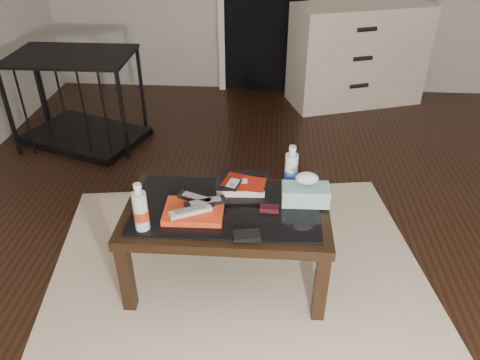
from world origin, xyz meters
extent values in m
plane|color=black|center=(0.00, 0.00, 0.00)|extent=(5.00, 5.00, 0.00)
cube|color=black|center=(-0.98, -0.50, 0.20)|extent=(0.06, 0.06, 0.40)
cube|color=black|center=(-0.06, -0.50, 0.20)|extent=(0.06, 0.06, 0.40)
cube|color=black|center=(-0.98, 0.02, 0.20)|extent=(0.06, 0.06, 0.40)
cube|color=black|center=(-0.06, 0.02, 0.20)|extent=(0.06, 0.06, 0.40)
cube|color=black|center=(-0.52, -0.24, 0.43)|extent=(1.00, 0.60, 0.05)
cube|color=black|center=(-0.52, -0.24, 0.46)|extent=(0.90, 0.50, 0.01)
cube|color=#BDAB92|center=(-0.48, -0.15, 0.01)|extent=(2.19, 1.77, 0.01)
cube|color=beige|center=(0.46, 2.23, 0.45)|extent=(1.30, 0.85, 0.90)
cylinder|color=black|center=(0.46, 1.97, 0.25)|extent=(0.18, 0.09, 0.04)
cylinder|color=black|center=(0.46, 1.97, 0.50)|extent=(0.18, 0.09, 0.04)
cylinder|color=black|center=(0.46, 1.97, 0.75)|extent=(0.18, 0.09, 0.04)
cube|color=black|center=(-1.83, 1.26, 0.03)|extent=(1.05, 0.88, 0.06)
cube|color=black|center=(-1.83, 1.26, 0.70)|extent=(1.05, 0.88, 0.02)
cube|color=black|center=(-2.26, 0.98, 0.35)|extent=(0.03, 0.03, 0.70)
cube|color=black|center=(-1.40, 0.98, 0.35)|extent=(0.03, 0.03, 0.70)
cube|color=black|center=(-2.26, 1.54, 0.35)|extent=(0.03, 0.03, 0.70)
cube|color=black|center=(-1.40, 1.54, 0.35)|extent=(0.03, 0.03, 0.70)
cube|color=red|center=(-0.67, -0.32, 0.48)|extent=(0.28, 0.22, 0.03)
cube|color=silver|center=(-0.68, -0.35, 0.50)|extent=(0.20, 0.13, 0.02)
cube|color=black|center=(-0.62, -0.28, 0.50)|extent=(0.20, 0.12, 0.02)
cube|color=black|center=(-0.67, -0.25, 0.50)|extent=(0.20, 0.12, 0.02)
cube|color=black|center=(-0.46, -0.07, 0.48)|extent=(0.26, 0.21, 0.05)
cube|color=#A91C0B|center=(-0.46, -0.10, 0.51)|extent=(0.22, 0.18, 0.01)
cube|color=black|center=(-0.50, -0.14, 0.52)|extent=(0.09, 0.12, 0.02)
cube|color=black|center=(-0.31, -0.27, 0.47)|extent=(0.09, 0.05, 0.02)
cube|color=black|center=(-0.41, -0.48, 0.47)|extent=(0.13, 0.09, 0.02)
cylinder|color=silver|center=(-0.89, -0.44, 0.58)|extent=(0.08, 0.08, 0.24)
cylinder|color=white|center=(-0.21, -0.05, 0.58)|extent=(0.07, 0.07, 0.24)
cube|color=teal|center=(-0.14, -0.19, 0.51)|extent=(0.23, 0.12, 0.09)
camera|label=1|loc=(-0.33, -2.09, 1.80)|focal=35.00mm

